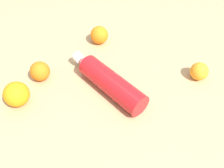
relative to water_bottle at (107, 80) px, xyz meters
name	(u,v)px	position (x,y,z in m)	size (l,w,h in m)	color
ground_plane	(110,94)	(-0.01, 0.03, -0.04)	(2.40, 2.40, 0.00)	tan
water_bottle	(107,80)	(0.00, 0.00, 0.00)	(0.25, 0.29, 0.08)	red
orange_0	(40,71)	(0.23, -0.06, 0.00)	(0.07, 0.07, 0.07)	orange
orange_1	(199,71)	(-0.32, -0.03, -0.01)	(0.06, 0.06, 0.06)	orange
orange_2	(17,94)	(0.29, 0.04, 0.00)	(0.08, 0.08, 0.08)	orange
orange_3	(99,35)	(0.02, -0.26, 0.00)	(0.07, 0.07, 0.07)	orange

